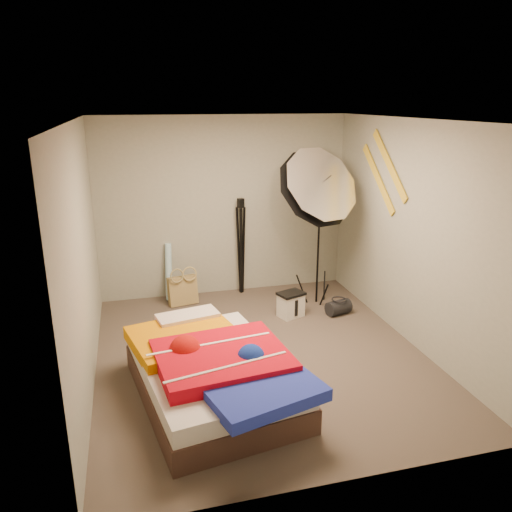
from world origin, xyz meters
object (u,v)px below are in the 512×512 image
object	(u,v)px
duffel_bag	(338,307)
camera_tripod	(241,240)
tote_bag	(183,290)
camera_case	(291,305)
wrapping_roll	(169,272)
photo_umbrella	(315,189)
bed	(213,371)

from	to	relation	value
duffel_bag	camera_tripod	world-z (taller)	camera_tripod
tote_bag	duffel_bag	distance (m)	2.11
camera_case	duffel_bag	bearing A→B (deg)	-29.29
camera_case	camera_tripod	distance (m)	1.25
tote_bag	camera_tripod	size ratio (longest dim) A/B	0.28
wrapping_roll	camera_tripod	xyz separation A→B (m)	(1.03, -0.02, 0.40)
tote_bag	photo_umbrella	bearing A→B (deg)	-30.50
tote_bag	camera_case	distance (m)	1.51
tote_bag	bed	bearing A→B (deg)	-101.33
tote_bag	photo_umbrella	xyz separation A→B (m)	(1.66, -0.56, 1.41)
camera_case	duffel_bag	size ratio (longest dim) A/B	0.96
wrapping_roll	camera_case	size ratio (longest dim) A/B	2.62
camera_tripod	duffel_bag	bearing A→B (deg)	-45.96
wrapping_roll	bed	size ratio (longest dim) A/B	0.37
camera_case	duffel_bag	xyz separation A→B (m)	(0.62, -0.10, -0.05)
duffel_bag	bed	bearing A→B (deg)	-157.72
photo_umbrella	wrapping_roll	bearing A→B (deg)	155.91
tote_bag	wrapping_roll	distance (m)	0.36
duffel_bag	photo_umbrella	xyz separation A→B (m)	(-0.27, 0.30, 1.51)
wrapping_roll	camera_case	world-z (taller)	wrapping_roll
bed	camera_tripod	bearing A→B (deg)	71.43
wrapping_roll	bed	bearing A→B (deg)	-86.06
tote_bag	camera_tripod	distance (m)	1.08
photo_umbrella	tote_bag	bearing A→B (deg)	161.32
duffel_bag	camera_tripod	bearing A→B (deg)	118.78
camera_tripod	bed	bearing A→B (deg)	-108.57
tote_bag	camera_tripod	bearing A→B (deg)	2.74
camera_case	camera_tripod	bearing A→B (deg)	93.29
wrapping_roll	photo_umbrella	world-z (taller)	photo_umbrella
photo_umbrella	duffel_bag	bearing A→B (deg)	-48.05
photo_umbrella	camera_tripod	size ratio (longest dim) A/B	1.62
wrapping_roll	duffel_bag	xyz separation A→B (m)	(2.08, -1.11, -0.30)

